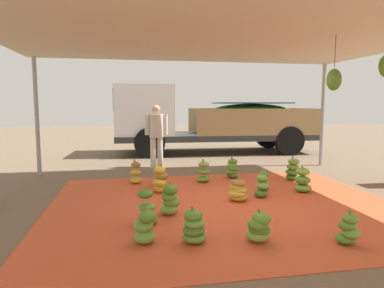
{
  "coord_description": "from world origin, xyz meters",
  "views": [
    {
      "loc": [
        -1.62,
        -5.54,
        1.73
      ],
      "look_at": [
        -0.05,
        2.83,
        0.75
      ],
      "focal_mm": 31.92,
      "sensor_mm": 36.0,
      "label": 1
    }
  ],
  "objects_px": {
    "banana_bunch_13": "(303,181)",
    "cargo_truck_main": "(208,119)",
    "banana_bunch_3": "(259,228)",
    "banana_bunch_2": "(262,187)",
    "banana_bunch_4": "(136,173)",
    "banana_bunch_12": "(238,191)",
    "banana_bunch_5": "(170,200)",
    "banana_bunch_8": "(160,180)",
    "banana_bunch_10": "(293,170)",
    "banana_bunch_6": "(263,181)",
    "banana_bunch_11": "(203,173)",
    "banana_bunch_7": "(147,208)",
    "worker_0": "(156,131)",
    "banana_bunch_15": "(348,230)",
    "banana_bunch_0": "(145,227)",
    "banana_bunch_9": "(194,227)",
    "banana_bunch_14": "(232,169)",
    "banana_bunch_1": "(159,178)"
  },
  "relations": [
    {
      "from": "banana_bunch_10",
      "to": "banana_bunch_15",
      "type": "distance_m",
      "value": 3.66
    },
    {
      "from": "banana_bunch_15",
      "to": "cargo_truck_main",
      "type": "relative_size",
      "value": 0.06
    },
    {
      "from": "banana_bunch_7",
      "to": "banana_bunch_12",
      "type": "bearing_deg",
      "value": 29.07
    },
    {
      "from": "banana_bunch_14",
      "to": "banana_bunch_10",
      "type": "bearing_deg",
      "value": -19.55
    },
    {
      "from": "banana_bunch_9",
      "to": "banana_bunch_13",
      "type": "xyz_separation_m",
      "value": [
        2.61,
        2.09,
        0.02
      ]
    },
    {
      "from": "banana_bunch_6",
      "to": "banana_bunch_14",
      "type": "xyz_separation_m",
      "value": [
        -0.27,
        1.22,
        0.03
      ]
    },
    {
      "from": "banana_bunch_9",
      "to": "banana_bunch_8",
      "type": "bearing_deg",
      "value": 94.12
    },
    {
      "from": "banana_bunch_7",
      "to": "banana_bunch_15",
      "type": "xyz_separation_m",
      "value": [
        2.41,
        -1.16,
        -0.06
      ]
    },
    {
      "from": "cargo_truck_main",
      "to": "banana_bunch_13",
      "type": "bearing_deg",
      "value": -84.53
    },
    {
      "from": "banana_bunch_4",
      "to": "cargo_truck_main",
      "type": "distance_m",
      "value": 5.36
    },
    {
      "from": "banana_bunch_4",
      "to": "banana_bunch_14",
      "type": "height_order",
      "value": "banana_bunch_4"
    },
    {
      "from": "banana_bunch_3",
      "to": "banana_bunch_2",
      "type": "bearing_deg",
      "value": 66.93
    },
    {
      "from": "banana_bunch_2",
      "to": "banana_bunch_8",
      "type": "xyz_separation_m",
      "value": [
        -1.83,
        0.68,
        0.05
      ]
    },
    {
      "from": "banana_bunch_6",
      "to": "banana_bunch_7",
      "type": "height_order",
      "value": "banana_bunch_7"
    },
    {
      "from": "banana_bunch_14",
      "to": "banana_bunch_15",
      "type": "bearing_deg",
      "value": -86.33
    },
    {
      "from": "banana_bunch_4",
      "to": "banana_bunch_8",
      "type": "xyz_separation_m",
      "value": [
        0.46,
        -0.9,
        0.03
      ]
    },
    {
      "from": "cargo_truck_main",
      "to": "banana_bunch_11",
      "type": "bearing_deg",
      "value": -104.29
    },
    {
      "from": "banana_bunch_4",
      "to": "banana_bunch_6",
      "type": "height_order",
      "value": "banana_bunch_4"
    },
    {
      "from": "banana_bunch_5",
      "to": "banana_bunch_6",
      "type": "relative_size",
      "value": 1.19
    },
    {
      "from": "banana_bunch_3",
      "to": "banana_bunch_5",
      "type": "xyz_separation_m",
      "value": [
        -0.97,
        1.27,
        0.05
      ]
    },
    {
      "from": "banana_bunch_11",
      "to": "worker_0",
      "type": "height_order",
      "value": "worker_0"
    },
    {
      "from": "banana_bunch_1",
      "to": "banana_bunch_8",
      "type": "xyz_separation_m",
      "value": [
        -0.01,
        -0.45,
        0.05
      ]
    },
    {
      "from": "cargo_truck_main",
      "to": "banana_bunch_12",
      "type": "bearing_deg",
      "value": -98.27
    },
    {
      "from": "banana_bunch_3",
      "to": "cargo_truck_main",
      "type": "height_order",
      "value": "cargo_truck_main"
    },
    {
      "from": "banana_bunch_0",
      "to": "banana_bunch_9",
      "type": "xyz_separation_m",
      "value": [
        0.6,
        -0.12,
        0.0
      ]
    },
    {
      "from": "banana_bunch_1",
      "to": "worker_0",
      "type": "distance_m",
      "value": 2.45
    },
    {
      "from": "banana_bunch_5",
      "to": "banana_bunch_8",
      "type": "xyz_separation_m",
      "value": [
        -0.02,
        1.38,
        0.02
      ]
    },
    {
      "from": "banana_bunch_5",
      "to": "cargo_truck_main",
      "type": "xyz_separation_m",
      "value": [
        2.21,
        6.82,
        0.97
      ]
    },
    {
      "from": "banana_bunch_10",
      "to": "worker_0",
      "type": "height_order",
      "value": "worker_0"
    },
    {
      "from": "banana_bunch_13",
      "to": "cargo_truck_main",
      "type": "xyz_separation_m",
      "value": [
        -0.56,
        5.88,
        0.98
      ]
    },
    {
      "from": "banana_bunch_2",
      "to": "cargo_truck_main",
      "type": "height_order",
      "value": "cargo_truck_main"
    },
    {
      "from": "banana_bunch_2",
      "to": "banana_bunch_10",
      "type": "xyz_separation_m",
      "value": [
        1.26,
        1.26,
        0.03
      ]
    },
    {
      "from": "banana_bunch_0",
      "to": "worker_0",
      "type": "xyz_separation_m",
      "value": [
        0.58,
        5.19,
        0.8
      ]
    },
    {
      "from": "banana_bunch_12",
      "to": "banana_bunch_13",
      "type": "relative_size",
      "value": 0.86
    },
    {
      "from": "banana_bunch_0",
      "to": "banana_bunch_12",
      "type": "xyz_separation_m",
      "value": [
        1.73,
        1.58,
        -0.01
      ]
    },
    {
      "from": "banana_bunch_6",
      "to": "cargo_truck_main",
      "type": "relative_size",
      "value": 0.06
    },
    {
      "from": "cargo_truck_main",
      "to": "banana_bunch_3",
      "type": "bearing_deg",
      "value": -98.68
    },
    {
      "from": "banana_bunch_9",
      "to": "banana_bunch_11",
      "type": "distance_m",
      "value": 3.4
    },
    {
      "from": "banana_bunch_12",
      "to": "banana_bunch_13",
      "type": "bearing_deg",
      "value": 14.94
    },
    {
      "from": "banana_bunch_12",
      "to": "banana_bunch_8",
      "type": "bearing_deg",
      "value": 147.45
    },
    {
      "from": "banana_bunch_8",
      "to": "worker_0",
      "type": "xyz_separation_m",
      "value": [
        0.16,
        2.77,
        0.75
      ]
    },
    {
      "from": "banana_bunch_15",
      "to": "banana_bunch_7",
      "type": "bearing_deg",
      "value": 154.17
    },
    {
      "from": "banana_bunch_1",
      "to": "banana_bunch_3",
      "type": "relative_size",
      "value": 1.09
    },
    {
      "from": "banana_bunch_7",
      "to": "banana_bunch_9",
      "type": "xyz_separation_m",
      "value": [
        0.54,
        -0.77,
        -0.04
      ]
    },
    {
      "from": "banana_bunch_7",
      "to": "worker_0",
      "type": "xyz_separation_m",
      "value": [
        0.52,
        4.54,
        0.76
      ]
    },
    {
      "from": "banana_bunch_3",
      "to": "banana_bunch_9",
      "type": "distance_m",
      "value": 0.82
    },
    {
      "from": "banana_bunch_7",
      "to": "banana_bunch_9",
      "type": "height_order",
      "value": "banana_bunch_7"
    },
    {
      "from": "banana_bunch_4",
      "to": "banana_bunch_12",
      "type": "relative_size",
      "value": 1.19
    },
    {
      "from": "banana_bunch_7",
      "to": "banana_bunch_10",
      "type": "xyz_separation_m",
      "value": [
        3.45,
        2.35,
        -0.01
      ]
    },
    {
      "from": "banana_bunch_5",
      "to": "worker_0",
      "type": "relative_size",
      "value": 0.3
    }
  ]
}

